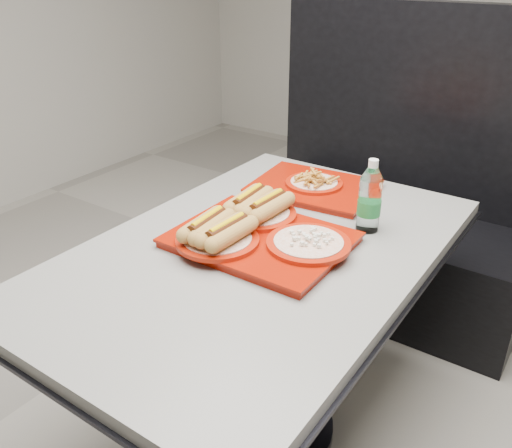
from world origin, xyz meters
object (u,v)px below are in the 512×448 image
Objects in this scene: booth_bench at (390,219)px; tray_near at (256,230)px; diner_table at (260,293)px; water_bottle at (370,200)px; tray_far at (314,184)px.

booth_bench reaches higher than tray_near.
booth_bench is 1.14m from tray_near.
water_bottle is (0.21, 0.28, 0.27)m from diner_table.
diner_table is at bearing -90.00° from booth_bench.
water_bottle reaches higher than diner_table.
tray_far is (-0.08, 0.46, 0.19)m from diner_table.
tray_near is at bearing -83.86° from tray_far.
tray_near is 0.44m from tray_far.
booth_bench reaches higher than tray_far.
diner_table is 0.50m from tray_far.
water_bottle is at bearing -75.28° from booth_bench.
booth_bench is 0.95m from water_bottle.
tray_far is 0.35m from water_bottle.
tray_far reaches higher than diner_table.
booth_bench is (0.00, 1.09, -0.18)m from diner_table.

